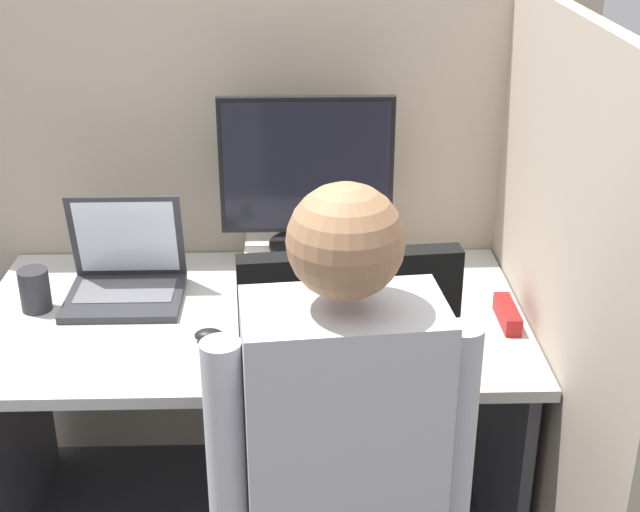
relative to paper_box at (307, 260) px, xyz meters
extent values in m
cube|color=tan|center=(-0.15, 0.18, 0.00)|extent=(1.91, 0.04, 1.49)
cube|color=tan|center=(0.58, -0.31, 0.00)|extent=(0.04, 1.43, 1.49)
cube|color=#B7B7B2|center=(-0.15, -0.23, -0.06)|extent=(1.41, 0.77, 0.03)
cube|color=#4C4C51|center=(-0.82, -0.23, -0.41)|extent=(0.03, 0.66, 0.67)
cube|color=#4C4C51|center=(0.52, -0.23, -0.41)|extent=(0.03, 0.66, 0.67)
cube|color=white|center=(0.00, 0.00, 0.00)|extent=(0.35, 0.25, 0.08)
cylinder|color=black|center=(0.00, 0.00, 0.05)|extent=(0.21, 0.21, 0.01)
cylinder|color=black|center=(0.00, 0.00, 0.08)|extent=(0.04, 0.04, 0.05)
cube|color=black|center=(0.00, 0.00, 0.28)|extent=(0.47, 0.02, 0.38)
cube|color=black|center=(0.00, -0.01, 0.28)|extent=(0.45, 0.00, 0.36)
cube|color=#2D2D33|center=(-0.49, -0.16, -0.03)|extent=(0.30, 0.26, 0.02)
cube|color=#5B5B60|center=(-0.49, -0.14, -0.02)|extent=(0.26, 0.14, 0.00)
cube|color=#2D2D33|center=(-0.49, -0.06, 0.10)|extent=(0.30, 0.06, 0.25)
cube|color=silver|center=(-0.49, -0.06, 0.10)|extent=(0.27, 0.05, 0.22)
ellipsoid|color=black|center=(-0.25, -0.38, -0.03)|extent=(0.07, 0.05, 0.03)
cube|color=#A31919|center=(0.50, -0.30, -0.02)|extent=(0.04, 0.16, 0.05)
cone|color=orange|center=(-0.19, -0.50, -0.02)|extent=(0.04, 0.10, 0.04)
cylinder|color=green|center=(-0.19, -0.44, -0.02)|extent=(0.02, 0.02, 0.02)
cube|color=black|center=(0.07, -0.74, 0.04)|extent=(0.44, 0.09, 0.63)
cube|color=#B2B2B7|center=(0.05, -1.00, 0.11)|extent=(0.36, 0.23, 0.54)
sphere|color=#9E704C|center=(0.05, -1.00, 0.49)|extent=(0.19, 0.19, 0.19)
cylinder|color=#B2B2B7|center=(-0.16, -1.02, 0.11)|extent=(0.07, 0.07, 0.43)
cylinder|color=#B2B2B7|center=(0.25, -0.98, 0.11)|extent=(0.07, 0.07, 0.43)
cylinder|color=#28282D|center=(-0.71, -0.20, 0.01)|extent=(0.08, 0.08, 0.11)
camera|label=1|loc=(-0.03, -2.28, 1.06)|focal=50.00mm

